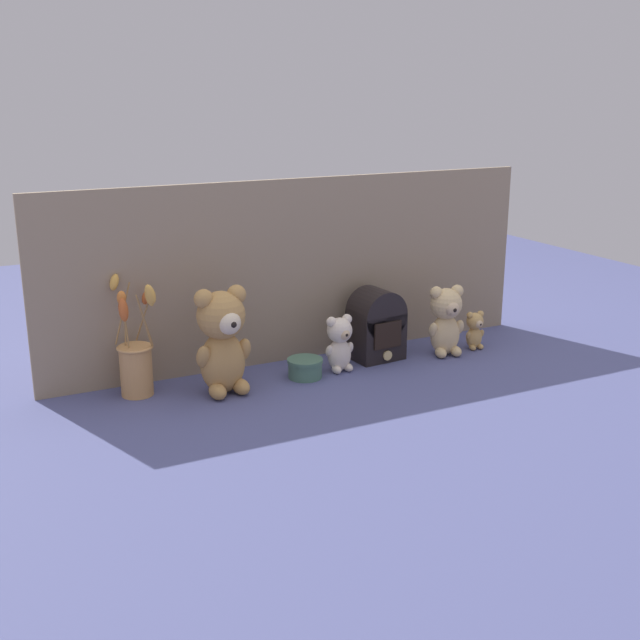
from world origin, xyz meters
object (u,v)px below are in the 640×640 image
teddy_bear_small (339,342)px  decorative_tin_tall (305,368)px  vintage_radio (376,324)px  teddy_bear_medium (446,319)px  teddy_bear_large (222,339)px  flower_vase (136,359)px  teddy_bear_tiny (475,329)px

teddy_bear_small → decorative_tin_tall: (-0.12, -0.01, -0.06)m
vintage_radio → teddy_bear_medium: bearing=-17.7°
teddy_bear_large → flower_vase: 0.24m
teddy_bear_medium → decorative_tin_tall: size_ratio=2.14×
teddy_bear_small → vintage_radio: size_ratio=0.77×
teddy_bear_tiny → vintage_radio: (-0.33, 0.06, 0.05)m
teddy_bear_small → vintage_radio: vintage_radio is taller
teddy_bear_small → flower_vase: flower_vase is taller
teddy_bear_medium → vintage_radio: bearing=162.3°
teddy_bear_tiny → teddy_bear_small: bearing=178.6°
teddy_bear_small → flower_vase: bearing=172.5°
teddy_bear_large → teddy_bear_small: bearing=2.5°
teddy_bear_medium → teddy_bear_small: bearing=177.1°
teddy_bear_large → teddy_bear_medium: teddy_bear_large is taller
teddy_bear_large → teddy_bear_small: teddy_bear_large is taller
flower_vase → decorative_tin_tall: flower_vase is taller
flower_vase → vintage_radio: (0.74, -0.03, 0.01)m
teddy_bear_large → vintage_radio: teddy_bear_large is taller
teddy_bear_small → flower_vase: size_ratio=0.51×
flower_vase → teddy_bear_tiny: bearing=-4.7°
teddy_bear_large → decorative_tin_tall: 0.28m
teddy_bear_medium → teddy_bear_tiny: bearing=3.2°
teddy_bear_large → flower_vase: bearing=156.8°
flower_vase → decorative_tin_tall: bearing=-10.2°
teddy_bear_tiny → decorative_tin_tall: bearing=179.6°
teddy_bear_medium → decorative_tin_tall: (-0.49, 0.01, -0.09)m
teddy_bear_small → decorative_tin_tall: bearing=-176.1°
teddy_bear_small → teddy_bear_tiny: 0.49m
teddy_bear_large → vintage_radio: size_ratio=1.35×
teddy_bear_tiny → teddy_bear_medium: bearing=-176.8°
teddy_bear_large → teddy_bear_small: (0.37, 0.02, -0.07)m
flower_vase → decorative_tin_tall: size_ratio=3.18×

